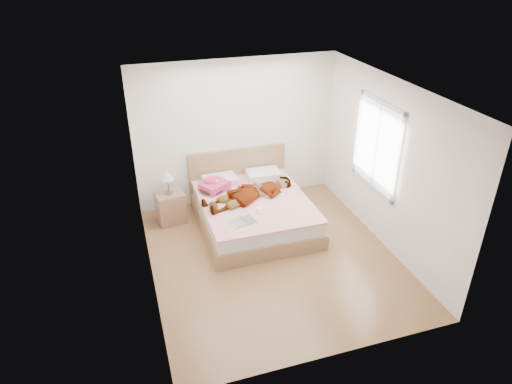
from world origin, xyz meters
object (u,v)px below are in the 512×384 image
woman (251,190)px  plush_toy (214,207)px  magazine (243,221)px  nightstand (170,205)px  bed (253,209)px  towel (214,185)px  phone (216,180)px  coffee_mug (259,210)px

woman → plush_toy: woman is taller
magazine → nightstand: (-0.95, 1.18, -0.20)m
bed → nightstand: 1.40m
towel → nightstand: nightstand is taller
plush_toy → phone: bearing=73.1°
bed → magazine: 0.83m
plush_toy → towel: bearing=76.5°
phone → towel: size_ratio=0.18×
magazine → nightstand: bearing=128.8°
coffee_mug → nightstand: nightstand is taller
woman → phone: (-0.50, 0.40, 0.08)m
bed → towel: bearing=141.2°
woman → bed: (0.02, -0.03, -0.35)m
coffee_mug → nightstand: 1.62m
woman → coffee_mug: bearing=-21.8°
bed → coffee_mug: size_ratio=17.11×
phone → magazine: bearing=-99.6°
coffee_mug → nightstand: bearing=141.6°
magazine → nightstand: 1.53m
phone → magazine: size_ratio=0.23×
woman → bed: size_ratio=0.81×
phone → bed: bearing=-56.7°
towel → plush_toy: bearing=-103.5°
woman → nightstand: 1.41m
woman → magazine: 0.81m
woman → bed: 0.35m
woman → nightstand: bearing=-126.6°
coffee_mug → magazine: bearing=-148.5°
phone → woman: bearing=-55.9°
bed → coffee_mug: bearing=-96.7°
phone → nightstand: size_ratio=0.11×
plush_toy → magazine: bearing=-52.4°
towel → coffee_mug: 1.08m
towel → nightstand: size_ratio=0.59×
plush_toy → nightstand: (-0.60, 0.73, -0.26)m
phone → nightstand: nightstand is taller
magazine → nightstand: size_ratio=0.45×
bed → nightstand: (-1.32, 0.48, 0.04)m
magazine → coffee_mug: (0.31, 0.19, 0.04)m
nightstand → bed: bearing=-20.1°
magazine → towel: bearing=99.3°
magazine → plush_toy: bearing=127.6°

